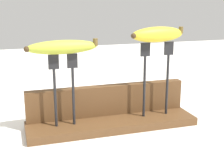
# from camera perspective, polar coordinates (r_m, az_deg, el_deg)

# --- Properties ---
(ground_plane) EXTENTS (3.00, 3.00, 0.00)m
(ground_plane) POSITION_cam_1_polar(r_m,az_deg,el_deg) (0.90, 0.00, -7.49)
(ground_plane) COLOR silver
(wooden_board) EXTENTS (0.46, 0.12, 0.02)m
(wooden_board) POSITION_cam_1_polar(r_m,az_deg,el_deg) (0.89, 0.00, -6.86)
(wooden_board) COLOR brown
(wooden_board) RESTS_ON ground
(board_backstop) EXTENTS (0.45, 0.03, 0.08)m
(board_backstop) POSITION_cam_1_polar(r_m,az_deg,el_deg) (0.92, -0.85, -2.81)
(board_backstop) COLOR brown
(board_backstop) RESTS_ON wooden_board
(fork_stand_left) EXTENTS (0.07, 0.01, 0.19)m
(fork_stand_left) POSITION_cam_1_polar(r_m,az_deg,el_deg) (0.82, -8.35, 0.01)
(fork_stand_left) COLOR black
(fork_stand_left) RESTS_ON wooden_board
(fork_stand_right) EXTENTS (0.09, 0.01, 0.21)m
(fork_stand_right) POSITION_cam_1_polar(r_m,az_deg,el_deg) (0.90, 7.83, 1.91)
(fork_stand_right) COLOR black
(fork_stand_right) RESTS_ON wooden_board
(banana_raised_left) EXTENTS (0.18, 0.05, 0.04)m
(banana_raised_left) POSITION_cam_1_polar(r_m,az_deg,el_deg) (0.81, -8.61, 6.34)
(banana_raised_left) COLOR #B2C138
(banana_raised_left) RESTS_ON fork_stand_left
(banana_raised_right) EXTENTS (0.16, 0.06, 0.04)m
(banana_raised_right) POSITION_cam_1_polar(r_m,az_deg,el_deg) (0.88, 8.07, 8.53)
(banana_raised_right) COLOR yellow
(banana_raised_right) RESTS_ON fork_stand_right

